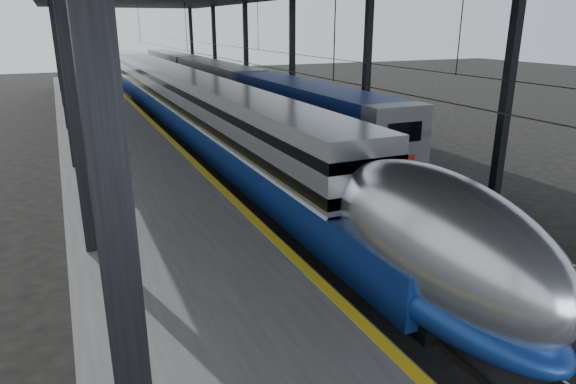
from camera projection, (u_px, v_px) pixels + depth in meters
ground at (353, 321)px, 13.07m from camera, size 160.00×160.00×0.00m
platform at (117, 149)px, 28.94m from camera, size 6.00×80.00×1.00m
yellow_strip at (166, 136)px, 29.86m from camera, size 0.30×80.00×0.01m
rails at (251, 143)px, 32.15m from camera, size 6.52×80.00×0.16m
tgv_train at (184, 102)px, 36.82m from camera, size 2.82×65.20×4.04m
second_train at (219, 85)px, 45.59m from camera, size 2.87×56.05×3.95m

